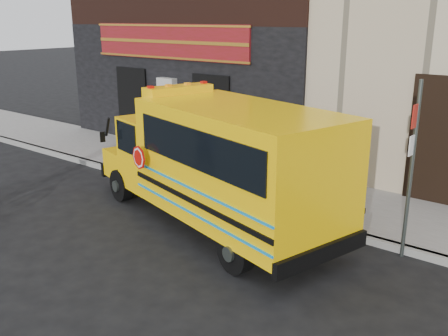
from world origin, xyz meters
TOP-DOWN VIEW (x-y plane):
  - ground at (0.00, 0.00)m, footprint 120.00×120.00m
  - curb at (0.00, 2.60)m, footprint 40.00×0.20m
  - sidewalk at (0.00, 4.10)m, footprint 40.00×3.00m
  - school_bus at (0.32, 1.35)m, footprint 7.22×3.87m
  - sign_pole at (3.93, 2.41)m, footprint 0.07×0.30m

SIDE VIEW (x-z plane):
  - ground at x=0.00m, z-range 0.00..0.00m
  - curb at x=0.00m, z-range 0.00..0.15m
  - sidewalk at x=0.00m, z-range 0.00..0.15m
  - school_bus at x=0.32m, z-range 0.05..2.97m
  - sign_pole at x=3.93m, z-range 0.16..3.54m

